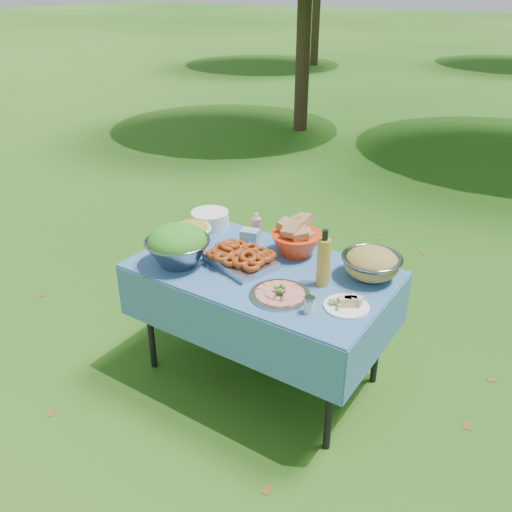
{
  "coord_description": "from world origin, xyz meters",
  "views": [
    {
      "loc": [
        1.46,
        -2.29,
        2.25
      ],
      "look_at": [
        -0.04,
        0.0,
        0.83
      ],
      "focal_mm": 38.0,
      "sensor_mm": 36.0,
      "label": 1
    }
  ],
  "objects_px": {
    "picnic_table": "(262,323)",
    "plate_stack": "(210,219)",
    "salad_bowl": "(177,245)",
    "bread_bowl": "(296,238)",
    "charcuterie_platter": "(280,290)",
    "oil_bottle": "(324,258)",
    "pasta_bowl_steel": "(372,263)"
  },
  "relations": [
    {
      "from": "picnic_table",
      "to": "pasta_bowl_steel",
      "type": "relative_size",
      "value": 4.43
    },
    {
      "from": "picnic_table",
      "to": "plate_stack",
      "type": "distance_m",
      "value": 0.79
    },
    {
      "from": "picnic_table",
      "to": "charcuterie_platter",
      "type": "xyz_separation_m",
      "value": [
        0.24,
        -0.2,
        0.42
      ]
    },
    {
      "from": "pasta_bowl_steel",
      "to": "oil_bottle",
      "type": "bearing_deg",
      "value": -130.17
    },
    {
      "from": "picnic_table",
      "to": "bread_bowl",
      "type": "bearing_deg",
      "value": 76.04
    },
    {
      "from": "plate_stack",
      "to": "pasta_bowl_steel",
      "type": "distance_m",
      "value": 1.15
    },
    {
      "from": "picnic_table",
      "to": "plate_stack",
      "type": "bearing_deg",
      "value": 154.18
    },
    {
      "from": "charcuterie_platter",
      "to": "picnic_table",
      "type": "bearing_deg",
      "value": 140.29
    },
    {
      "from": "salad_bowl",
      "to": "plate_stack",
      "type": "distance_m",
      "value": 0.54
    },
    {
      "from": "oil_bottle",
      "to": "picnic_table",
      "type": "bearing_deg",
      "value": -176.01
    },
    {
      "from": "bread_bowl",
      "to": "charcuterie_platter",
      "type": "relative_size",
      "value": 0.95
    },
    {
      "from": "plate_stack",
      "to": "pasta_bowl_steel",
      "type": "bearing_deg",
      "value": -2.13
    },
    {
      "from": "plate_stack",
      "to": "bread_bowl",
      "type": "height_order",
      "value": "bread_bowl"
    },
    {
      "from": "picnic_table",
      "to": "pasta_bowl_steel",
      "type": "bearing_deg",
      "value": 23.85
    },
    {
      "from": "pasta_bowl_steel",
      "to": "charcuterie_platter",
      "type": "relative_size",
      "value": 1.03
    },
    {
      "from": "plate_stack",
      "to": "bread_bowl",
      "type": "bearing_deg",
      "value": -1.8
    },
    {
      "from": "picnic_table",
      "to": "oil_bottle",
      "type": "distance_m",
      "value": 0.66
    },
    {
      "from": "oil_bottle",
      "to": "pasta_bowl_steel",
      "type": "bearing_deg",
      "value": 49.83
    },
    {
      "from": "salad_bowl",
      "to": "picnic_table",
      "type": "bearing_deg",
      "value": 27.19
    },
    {
      "from": "salad_bowl",
      "to": "oil_bottle",
      "type": "xyz_separation_m",
      "value": [
        0.8,
        0.25,
        0.04
      ]
    },
    {
      "from": "charcuterie_platter",
      "to": "oil_bottle",
      "type": "xyz_separation_m",
      "value": [
        0.13,
        0.22,
        0.13
      ]
    },
    {
      "from": "pasta_bowl_steel",
      "to": "oil_bottle",
      "type": "relative_size",
      "value": 1.02
    },
    {
      "from": "bread_bowl",
      "to": "oil_bottle",
      "type": "relative_size",
      "value": 0.94
    },
    {
      "from": "bread_bowl",
      "to": "oil_bottle",
      "type": "bearing_deg",
      "value": -38.56
    },
    {
      "from": "charcuterie_platter",
      "to": "oil_bottle",
      "type": "height_order",
      "value": "oil_bottle"
    },
    {
      "from": "bread_bowl",
      "to": "plate_stack",
      "type": "bearing_deg",
      "value": 178.2
    },
    {
      "from": "salad_bowl",
      "to": "bread_bowl",
      "type": "bearing_deg",
      "value": 44.46
    },
    {
      "from": "charcuterie_platter",
      "to": "plate_stack",
      "type": "bearing_deg",
      "value": 149.75
    },
    {
      "from": "plate_stack",
      "to": "charcuterie_platter",
      "type": "bearing_deg",
      "value": -30.25
    },
    {
      "from": "plate_stack",
      "to": "pasta_bowl_steel",
      "type": "height_order",
      "value": "pasta_bowl_steel"
    },
    {
      "from": "picnic_table",
      "to": "salad_bowl",
      "type": "bearing_deg",
      "value": -152.81
    },
    {
      "from": "plate_stack",
      "to": "oil_bottle",
      "type": "relative_size",
      "value": 0.76
    }
  ]
}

